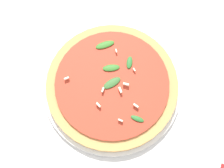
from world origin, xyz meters
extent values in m
plane|color=silver|center=(0.00, 0.00, 0.00)|extent=(6.00, 6.00, 0.00)
cylinder|color=white|center=(-0.02, -0.03, 0.01)|extent=(0.33, 0.33, 0.01)
cylinder|color=tan|center=(-0.02, -0.03, 0.02)|extent=(0.31, 0.31, 0.02)
cylinder|color=#B73823|center=(-0.02, -0.03, 0.03)|extent=(0.27, 0.27, 0.01)
ellipsoid|color=#2A6B2C|center=(0.06, -0.10, 0.04)|extent=(0.03, 0.02, 0.01)
ellipsoid|color=#296729|center=(0.02, 0.03, 0.04)|extent=(0.01, 0.03, 0.01)
ellipsoid|color=#347024|center=(-0.05, 0.07, 0.04)|extent=(0.05, 0.04, 0.01)
ellipsoid|color=#34642B|center=(-0.02, -0.03, 0.04)|extent=(0.05, 0.04, 0.01)
ellipsoid|color=#337025|center=(-0.02, 0.01, 0.04)|extent=(0.04, 0.03, 0.01)
cube|color=beige|center=(-0.03, -0.05, 0.04)|extent=(0.01, 0.01, 0.01)
cube|color=beige|center=(0.02, -0.03, 0.04)|extent=(0.01, 0.01, 0.01)
cube|color=beige|center=(-0.12, -0.04, 0.04)|extent=(0.01, 0.01, 0.01)
cube|color=beige|center=(-0.04, -0.09, 0.04)|extent=(0.01, 0.01, 0.01)
cube|color=beige|center=(0.05, -0.07, 0.04)|extent=(0.01, 0.01, 0.01)
cube|color=beige|center=(0.02, -0.11, 0.04)|extent=(0.01, 0.01, 0.01)
cube|color=beige|center=(-0.02, 0.05, 0.04)|extent=(0.01, 0.01, 0.00)
cube|color=beige|center=(0.03, 0.01, 0.04)|extent=(0.01, 0.01, 0.00)
cube|color=beige|center=(0.01, -0.04, 0.04)|extent=(0.01, 0.01, 0.01)
camera|label=1|loc=(0.02, -0.25, 0.73)|focal=50.00mm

